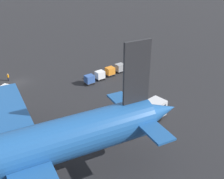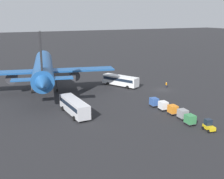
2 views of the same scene
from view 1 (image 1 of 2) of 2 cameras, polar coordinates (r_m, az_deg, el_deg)
ground_plane at (r=65.58m, az=-18.36°, el=1.41°), size 600.00×600.00×0.00m
airplane at (r=33.55m, az=-19.68°, el=-12.42°), size 44.99×38.43×17.31m
shuttle_bus_far at (r=46.71m, az=5.58°, el=-5.41°), size 11.47×3.61×3.26m
baggage_tug at (r=71.61m, az=5.32°, el=5.74°), size 2.57×1.94×2.10m
worker_person at (r=66.71m, az=-20.34°, el=2.35°), size 0.38×0.38×1.74m
cargo_cart_green at (r=68.30m, az=4.00°, el=4.93°), size 2.08×1.78×2.06m
cargo_cart_grey at (r=66.88m, az=1.60°, el=4.49°), size 2.08×1.78×2.06m
cargo_cart_orange at (r=64.93m, az=-0.41°, el=3.78°), size 2.08×1.78×2.06m
cargo_cart_white at (r=63.01m, az=-2.48°, el=2.99°), size 2.08×1.78×2.06m
cargo_cart_blue at (r=61.10m, az=-4.61°, el=2.11°), size 2.08×1.78×2.06m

